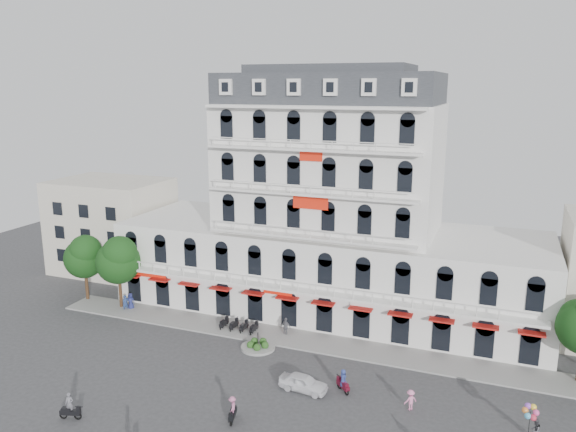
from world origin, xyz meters
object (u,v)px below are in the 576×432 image
Objects in this scene: parked_car at (303,383)px; rider_east at (343,381)px; rider_center at (233,409)px; rider_west at (70,408)px; balloon_vendor at (534,423)px.

rider_east is at bearing -67.54° from parked_car.
rider_east is at bearing 121.84° from rider_center.
rider_center is at bearing 4.41° from rider_west.
rider_west is at bearing 74.46° from rider_east.
balloon_vendor is at bearing 90.20° from rider_center.
rider_east is 0.79× the size of balloon_vendor.
parked_car is 6.74m from rider_center.
parked_car is 1.89× the size of rider_west.
parked_car is 1.63× the size of balloon_vendor.
rider_east is at bearing 174.64° from balloon_vendor.
parked_car is 3.16m from rider_east.
balloon_vendor is (31.40, 9.56, 0.33)m from rider_west.
rider_west is 1.07× the size of rider_center.
rider_center is at bearing 154.73° from parked_car.
rider_center is 20.96m from balloon_vendor.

